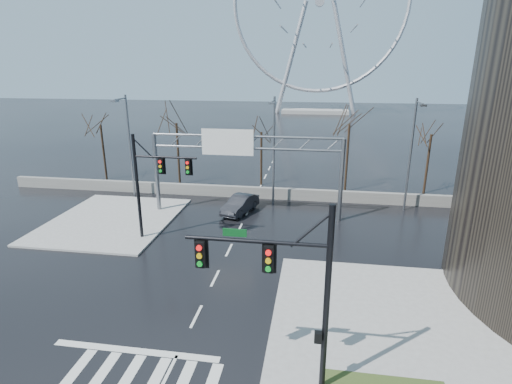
% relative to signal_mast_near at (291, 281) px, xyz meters
% --- Properties ---
extents(ground, '(260.00, 260.00, 0.00)m').
position_rel_signal_mast_near_xyz_m(ground, '(-5.14, 4.04, -4.87)').
color(ground, black).
rests_on(ground, ground).
extents(sidewalk_right_ext, '(12.00, 10.00, 0.15)m').
position_rel_signal_mast_near_xyz_m(sidewalk_right_ext, '(4.86, 6.04, -4.80)').
color(sidewalk_right_ext, gray).
rests_on(sidewalk_right_ext, ground).
extents(sidewalk_far, '(10.00, 12.00, 0.15)m').
position_rel_signal_mast_near_xyz_m(sidewalk_far, '(-16.14, 16.04, -4.80)').
color(sidewalk_far, gray).
rests_on(sidewalk_far, ground).
extents(barrier_wall, '(52.00, 0.50, 1.10)m').
position_rel_signal_mast_near_xyz_m(barrier_wall, '(-5.14, 24.04, -4.32)').
color(barrier_wall, slate).
rests_on(barrier_wall, ground).
extents(signal_mast_near, '(5.52, 0.41, 8.00)m').
position_rel_signal_mast_near_xyz_m(signal_mast_near, '(0.00, 0.00, 0.00)').
color(signal_mast_near, black).
rests_on(signal_mast_near, ground).
extents(signal_mast_far, '(4.72, 0.41, 8.00)m').
position_rel_signal_mast_near_xyz_m(signal_mast_far, '(-11.01, 13.00, -0.04)').
color(signal_mast_far, black).
rests_on(signal_mast_far, ground).
extents(sign_gantry, '(16.36, 0.40, 7.60)m').
position_rel_signal_mast_near_xyz_m(sign_gantry, '(-5.52, 19.00, 0.31)').
color(sign_gantry, slate).
rests_on(sign_gantry, ground).
extents(streetlight_left, '(0.50, 2.55, 10.00)m').
position_rel_signal_mast_near_xyz_m(streetlight_left, '(-17.14, 22.20, 1.01)').
color(streetlight_left, slate).
rests_on(streetlight_left, ground).
extents(streetlight_mid, '(0.50, 2.55, 10.00)m').
position_rel_signal_mast_near_xyz_m(streetlight_mid, '(-3.14, 22.20, 1.01)').
color(streetlight_mid, slate).
rests_on(streetlight_mid, ground).
extents(streetlight_right, '(0.50, 2.55, 10.00)m').
position_rel_signal_mast_near_xyz_m(streetlight_right, '(8.86, 22.20, 1.01)').
color(streetlight_right, slate).
rests_on(streetlight_right, ground).
extents(tree_far_left, '(3.50, 3.50, 7.00)m').
position_rel_signal_mast_near_xyz_m(tree_far_left, '(-23.14, 28.04, 0.70)').
color(tree_far_left, black).
rests_on(tree_far_left, ground).
extents(tree_left, '(3.75, 3.75, 7.50)m').
position_rel_signal_mast_near_xyz_m(tree_left, '(-14.14, 27.54, 1.10)').
color(tree_left, black).
rests_on(tree_left, ground).
extents(tree_center, '(3.25, 3.25, 6.50)m').
position_rel_signal_mast_near_xyz_m(tree_center, '(-5.14, 28.54, 0.30)').
color(tree_center, black).
rests_on(tree_center, ground).
extents(tree_right, '(3.90, 3.90, 7.80)m').
position_rel_signal_mast_near_xyz_m(tree_right, '(3.86, 27.54, 1.34)').
color(tree_right, black).
rests_on(tree_right, ground).
extents(tree_far_right, '(3.40, 3.40, 6.80)m').
position_rel_signal_mast_near_xyz_m(tree_far_right, '(11.86, 28.04, 0.54)').
color(tree_far_right, black).
rests_on(tree_far_right, ground).
extents(ferris_wheel, '(45.00, 6.00, 50.91)m').
position_rel_signal_mast_near_xyz_m(ferris_wheel, '(-0.14, 99.04, 21.26)').
color(ferris_wheel, gray).
rests_on(ferris_wheel, ground).
extents(car, '(2.94, 4.93, 1.53)m').
position_rel_signal_mast_near_xyz_m(car, '(-5.81, 19.71, -4.11)').
color(car, black).
rests_on(car, ground).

